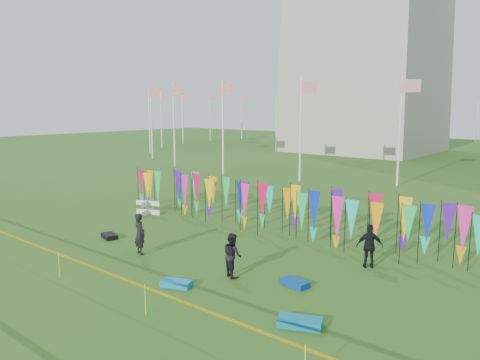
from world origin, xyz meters
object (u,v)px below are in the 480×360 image
Objects in this scene: person_mid at (232,255)px; box_kite at (148,208)px; kite_bag_blue at (295,283)px; kite_bag_black at (109,236)px; kite_bag_turquoise at (176,283)px; person_left at (140,234)px; person_right at (370,246)px; kite_bag_teal at (300,322)px.

box_kite is at bearing 0.26° from person_mid.
box_kite is at bearing 163.54° from kite_bag_blue.
box_kite reaches higher than kite_bag_black.
person_mid reaches higher than kite_bag_turquoise.
kite_bag_black is at bearing 163.42° from kite_bag_turquoise.
kite_bag_black is (2.32, -4.09, -0.29)m from box_kite.
kite_bag_blue is at bearing 3.57° from kite_bag_black.
box_kite is 0.91× the size of kite_bag_black.
person_mid is (4.48, 0.47, -0.06)m from person_left.
person_left is at bearing -170.45° from kite_bag_blue.
box_kite reaches higher than kite_bag_blue.
kite_bag_black is at bearing 0.91° from person_left.
kite_bag_turquoise is 1.14× the size of kite_bag_black.
person_right reaches higher than kite_bag_blue.
kite_bag_turquoise is (8.86, -6.04, -0.30)m from box_kite.
kite_bag_teal reaches higher than kite_bag_turquoise.
person_right is at bearing 19.84° from kite_bag_black.
person_left is at bearing 29.49° from person_mid.
person_right is at bearing -106.75° from person_mid.
kite_bag_black is (-9.51, -0.59, 0.00)m from kite_bag_blue.
kite_bag_teal reaches higher than kite_bag_blue.
box_kite is 0.47× the size of person_left.
kite_bag_turquoise is 3.91m from kite_bag_blue.
kite_bag_blue is (11.83, -3.50, -0.30)m from box_kite.
person_mid is 7.37m from kite_bag_black.
kite_bag_teal is (1.68, -2.33, 0.01)m from kite_bag_blue.
box_kite is 0.83× the size of kite_bag_blue.
person_mid reaches higher than kite_bag_black.
box_kite is 4.71m from kite_bag_black.
kite_bag_turquoise and kite_bag_blue have the same top height.
person_left is 4.00m from kite_bag_turquoise.
kite_bag_turquoise is at bearing -34.28° from box_kite.
person_right is (12.95, -0.26, 0.42)m from box_kite.
person_mid reaches higher than kite_bag_teal.
kite_bag_black is at bearing -14.09° from person_right.
person_mid reaches higher than kite_bag_blue.
kite_bag_teal is (4.66, 0.21, 0.01)m from kite_bag_turquoise.
kite_bag_teal is (11.19, -1.74, 0.01)m from kite_bag_black.
box_kite is 12.34m from kite_bag_blue.
kite_bag_blue is 0.80× the size of kite_bag_teal.
person_left is 1.40× the size of kite_bag_teal.
kite_bag_blue is 2.87m from kite_bag_teal.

